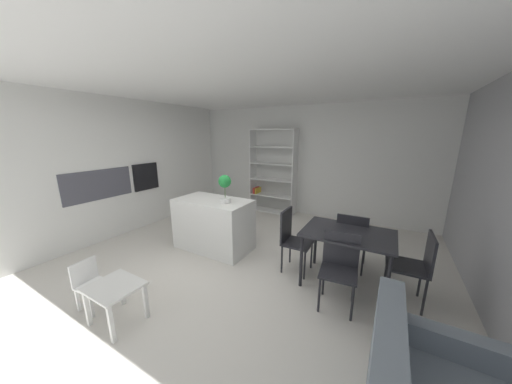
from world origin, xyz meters
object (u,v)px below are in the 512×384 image
built_in_oven (146,177)px  open_bookshelf (272,173)px  child_table (115,292)px  dining_chair_window_side (417,262)px  dining_chair_far (352,236)px  kitchen_island (214,224)px  dining_chair_near (340,263)px  dining_table (348,238)px  potted_plant_on_island (225,186)px  child_chair_left (90,282)px  dining_chair_island_side (292,235)px

built_in_oven → open_bookshelf: open_bookshelf is taller
child_table → dining_chair_window_side: size_ratio=0.58×
open_bookshelf → child_table: (0.24, -4.37, -0.69)m
open_bookshelf → dining_chair_far: 3.09m
open_bookshelf → kitchen_island: bearing=-89.4°
child_table → open_bookshelf: bearing=93.2°
dining_chair_window_side → child_table: bearing=-57.5°
open_bookshelf → dining_chair_near: open_bookshelf is taller
dining_chair_near → dining_chair_window_side: bearing=22.4°
kitchen_island → dining_table: (2.27, 0.02, 0.24)m
kitchen_island → potted_plant_on_island: (0.31, -0.04, 0.75)m
built_in_oven → open_bookshelf: size_ratio=0.27×
open_bookshelf → child_chair_left: size_ratio=3.72×
dining_chair_window_side → dining_chair_near: (-0.80, -0.43, -0.02)m
open_bookshelf → dining_chair_near: bearing=-51.3°
dining_chair_island_side → dining_chair_near: 0.89m
potted_plant_on_island → dining_table: (1.96, 0.06, -0.51)m
open_bookshelf → dining_chair_near: 3.69m
child_chair_left → dining_chair_far: dining_chair_far is taller
built_in_oven → child_chair_left: bearing=-50.6°
open_bookshelf → dining_chair_window_side: bearing=-38.0°
potted_plant_on_island → dining_chair_island_side: potted_plant_on_island is taller
child_table → child_chair_left: size_ratio=0.91×
dining_chair_far → kitchen_island: bearing=9.5°
built_in_oven → dining_chair_window_side: 5.14m
dining_chair_window_side → dining_chair_far: (-0.79, 0.42, -0.01)m
child_chair_left → potted_plant_on_island: bearing=-23.4°
potted_plant_on_island → child_table: potted_plant_on_island is taller
dining_table → dining_chair_island_side: size_ratio=1.20×
kitchen_island → dining_chair_far: (2.27, 0.45, 0.09)m
built_in_oven → dining_table: size_ratio=0.51×
built_in_oven → dining_chair_far: 4.37m
potted_plant_on_island → open_bookshelf: (-0.33, 2.48, -0.15)m
dining_chair_far → dining_chair_island_side: bearing=26.5°
dining_table → dining_chair_island_side: 0.80m
dining_chair_far → child_chair_left: bearing=41.3°
dining_chair_window_side → dining_chair_near: 0.91m
child_table → dining_table: dining_table is taller
open_bookshelf → dining_chair_window_side: 3.95m
dining_chair_window_side → built_in_oven: bearing=-94.0°
potted_plant_on_island → dining_chair_near: (1.95, -0.37, -0.67)m
built_in_oven → child_chair_left: (1.75, -2.13, -0.80)m
dining_chair_window_side → dining_chair_near: size_ratio=1.03×
kitchen_island → child_table: size_ratio=2.53×
kitchen_island → dining_chair_far: 2.32m
child_chair_left → dining_chair_near: 2.99m
potted_plant_on_island → dining_table: 2.03m
child_table → dining_chair_far: dining_chair_far is taller
kitchen_island → dining_table: kitchen_island is taller
kitchen_island → potted_plant_on_island: potted_plant_on_island is taller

